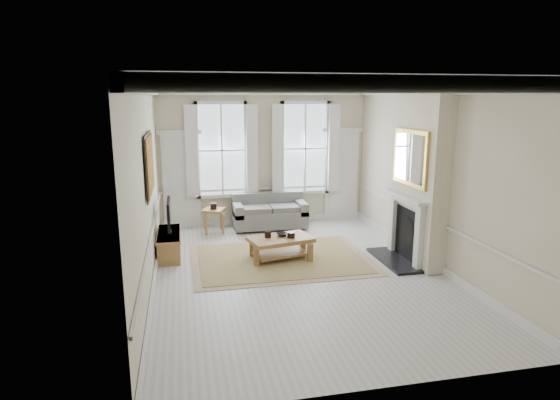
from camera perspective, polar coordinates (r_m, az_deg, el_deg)
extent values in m
plane|color=#B7B5AD|center=(8.75, 2.23, -8.83)|extent=(7.20, 7.20, 0.00)
plane|color=white|center=(8.16, 2.44, 14.03)|extent=(7.20, 7.20, 0.00)
plane|color=beige|center=(11.77, -1.99, 5.26)|extent=(5.20, 0.00, 5.20)
plane|color=beige|center=(8.06, -15.90, 1.43)|extent=(0.00, 7.20, 7.20)
plane|color=beige|center=(9.27, 18.13, 2.68)|extent=(0.00, 7.20, 7.20)
cube|color=silver|center=(11.64, -11.93, 2.17)|extent=(0.90, 0.08, 2.30)
cube|color=silver|center=(12.33, 7.50, 2.90)|extent=(0.90, 0.08, 2.30)
cube|color=#C18A21|center=(8.30, -15.64, 4.20)|extent=(0.05, 1.66, 1.06)
cube|color=beige|center=(9.35, 16.59, 2.87)|extent=(0.35, 1.70, 3.38)
cube|color=black|center=(9.57, 13.71, -7.12)|extent=(0.55, 1.50, 0.05)
cube|color=silver|center=(9.03, 16.54, -4.81)|extent=(0.10, 0.18, 1.15)
cube|color=silver|center=(9.97, 13.56, -3.02)|extent=(0.10, 0.18, 1.15)
cube|color=silver|center=(9.30, 14.95, 0.40)|extent=(0.20, 1.45, 0.06)
cube|color=black|center=(9.52, 15.21, -3.99)|extent=(0.02, 0.92, 1.00)
cube|color=gold|center=(9.20, 15.55, 4.99)|extent=(0.06, 1.26, 1.06)
cube|color=#5B5B59|center=(11.52, -1.27, -2.19)|extent=(1.77, 0.86, 0.40)
cube|color=#5B5B59|center=(11.75, -1.58, -0.09)|extent=(1.77, 0.20, 0.44)
cube|color=#5B5B59|center=(11.34, -5.18, -1.21)|extent=(0.20, 0.86, 0.30)
cube|color=#5B5B59|center=(11.62, 2.54, -0.84)|extent=(0.20, 0.86, 0.30)
cylinder|color=olive|center=(11.17, -4.84, -3.89)|extent=(0.06, 0.06, 0.08)
cylinder|color=olive|center=(12.03, 2.05, -2.65)|extent=(0.06, 0.06, 0.08)
cube|color=olive|center=(11.21, -8.10, -1.23)|extent=(0.62, 0.62, 0.06)
cube|color=olive|center=(11.09, -8.95, -2.94)|extent=(0.05, 0.05, 0.51)
cube|color=olive|center=(11.11, -7.04, -2.85)|extent=(0.05, 0.05, 0.51)
cube|color=olive|center=(11.45, -9.05, -2.46)|extent=(0.05, 0.05, 0.51)
cube|color=olive|center=(11.47, -7.20, -2.37)|extent=(0.05, 0.05, 0.51)
cube|color=olive|center=(9.41, 0.08, -7.19)|extent=(3.50, 2.60, 0.02)
cube|color=olive|center=(9.28, 0.08, -4.82)|extent=(1.35, 0.97, 0.08)
cube|color=olive|center=(9.02, -2.78, -6.88)|extent=(0.10, 0.10, 0.38)
cube|color=olive|center=(9.23, 3.54, -6.44)|extent=(0.10, 0.10, 0.38)
cube|color=olive|center=(9.50, -3.28, -5.87)|extent=(0.10, 0.10, 0.38)
cube|color=olive|center=(9.70, 2.74, -5.48)|extent=(0.10, 0.10, 0.38)
cylinder|color=black|center=(9.25, -1.50, -4.21)|extent=(0.13, 0.13, 0.13)
cylinder|color=black|center=(9.25, 1.36, -4.27)|extent=(0.15, 0.15, 0.11)
imported|color=black|center=(9.36, 0.26, -4.23)|extent=(0.27, 0.27, 0.06)
cube|color=olive|center=(9.84, -13.33, -5.24)|extent=(0.43, 1.35, 0.48)
cube|color=black|center=(9.77, -13.29, -3.80)|extent=(0.08, 0.30, 0.03)
cube|color=black|center=(9.67, -13.40, -1.58)|extent=(0.05, 0.90, 0.55)
cube|color=black|center=(9.67, -13.23, -1.57)|extent=(0.01, 0.83, 0.49)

